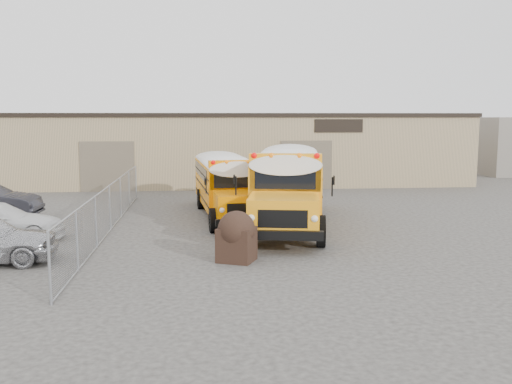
{
  "coord_description": "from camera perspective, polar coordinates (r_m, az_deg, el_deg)",
  "views": [
    {
      "loc": [
        -2.37,
        -19.51,
        4.47
      ],
      "look_at": [
        -0.34,
        1.96,
        1.6
      ],
      "focal_mm": 40.0,
      "sensor_mm": 36.0,
      "label": 1
    }
  ],
  "objects": [
    {
      "name": "ground",
      "position": [
        20.16,
        1.48,
        -5.23
      ],
      "size": [
        120.0,
        120.0,
        0.0
      ],
      "primitive_type": "plane",
      "color": "#343230",
      "rests_on": "ground"
    },
    {
      "name": "warehouse",
      "position": [
        39.63,
        -1.98,
        4.54
      ],
      "size": [
        30.2,
        10.2,
        4.67
      ],
      "color": "tan",
      "rests_on": "ground"
    },
    {
      "name": "chainlink_fence",
      "position": [
        23.08,
        -14.4,
        -1.56
      ],
      "size": [
        0.07,
        18.07,
        1.81
      ],
      "color": "gray",
      "rests_on": "ground"
    },
    {
      "name": "school_bus_left",
      "position": [
        31.5,
        -4.19,
        2.3
      ],
      "size": [
        3.11,
        9.54,
        2.74
      ],
      "color": "#FF8A00",
      "rests_on": "ground"
    },
    {
      "name": "school_bus_right",
      "position": [
        30.5,
        3.49,
        2.61
      ],
      "size": [
        4.48,
        11.15,
        3.18
      ],
      "color": "#FE9F16",
      "rests_on": "ground"
    },
    {
      "name": "tarp_bundle",
      "position": [
        17.67,
        -1.96,
        -4.37
      ],
      "size": [
        1.35,
        1.3,
        1.59
      ],
      "color": "black",
      "rests_on": "ground"
    }
  ]
}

